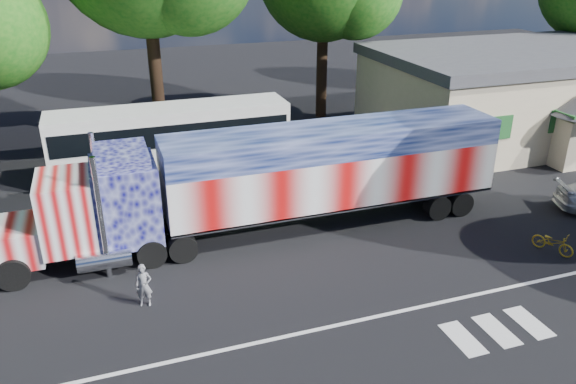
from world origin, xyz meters
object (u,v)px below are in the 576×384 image
object	(u,v)px
coach_bus	(172,139)
bicycle	(553,242)
semi_truck	(272,179)
woman	(144,285)

from	to	relation	value
coach_bus	bicycle	world-z (taller)	coach_bus
semi_truck	bicycle	bearing A→B (deg)	-27.89
semi_truck	coach_bus	world-z (taller)	semi_truck
semi_truck	bicycle	world-z (taller)	semi_truck
woman	bicycle	world-z (taller)	woman
woman	bicycle	bearing A→B (deg)	9.60
semi_truck	woman	world-z (taller)	semi_truck
woman	bicycle	distance (m)	15.00
bicycle	semi_truck	bearing A→B (deg)	127.66
coach_bus	woman	world-z (taller)	coach_bus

